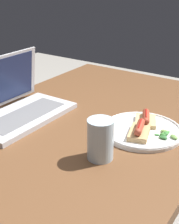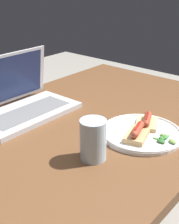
% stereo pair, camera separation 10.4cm
% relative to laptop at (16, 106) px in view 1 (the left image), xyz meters
% --- Properties ---
extents(desk, '(1.42, 0.85, 0.75)m').
position_rel_laptop_xyz_m(desk, '(0.02, -0.24, -0.10)').
color(desk, brown).
rests_on(desk, ground_plane).
extents(laptop, '(0.38, 0.23, 0.21)m').
position_rel_laptop_xyz_m(laptop, '(0.00, 0.00, 0.00)').
color(laptop, '#B7B7BC').
rests_on(laptop, desk).
extents(plate, '(0.27, 0.27, 0.02)m').
position_rel_laptop_xyz_m(plate, '(0.14, -0.44, -0.03)').
color(plate, white).
rests_on(plate, desk).
extents(sausage_toast_left, '(0.11, 0.10, 0.04)m').
position_rel_laptop_xyz_m(sausage_toast_left, '(0.19, -0.43, -0.01)').
color(sausage_toast_left, tan).
rests_on(sausage_toast_left, plate).
extents(sausage_toast_middle, '(0.12, 0.09, 0.04)m').
position_rel_laptop_xyz_m(sausage_toast_middle, '(0.10, -0.45, -0.01)').
color(sausage_toast_middle, tan).
rests_on(sausage_toast_middle, plate).
extents(salad_pile, '(0.06, 0.08, 0.01)m').
position_rel_laptop_xyz_m(salad_pile, '(0.15, -0.52, -0.02)').
color(salad_pile, '#2D662D').
rests_on(salad_pile, plate).
extents(drinking_glass, '(0.08, 0.08, 0.12)m').
position_rel_laptop_xyz_m(drinking_glass, '(-0.06, -0.40, 0.02)').
color(drinking_glass, silver).
rests_on(drinking_glass, desk).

